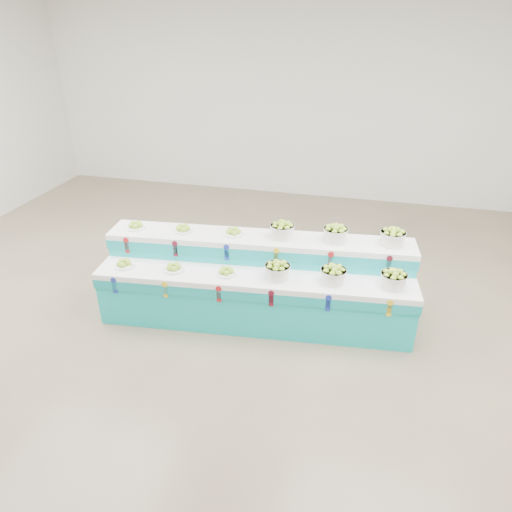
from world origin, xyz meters
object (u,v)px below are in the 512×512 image
(plate_upper_mid, at_px, (183,228))
(basket_upper_right, at_px, (393,237))
(display_stand, at_px, (256,281))
(basket_lower_left, at_px, (277,270))

(plate_upper_mid, xyz_separation_m, basket_upper_right, (2.56, 0.24, 0.06))
(display_stand, relative_size, plate_upper_mid, 16.03)
(basket_lower_left, bearing_deg, plate_upper_mid, 164.72)
(basket_lower_left, height_order, basket_upper_right, basket_upper_right)
(display_stand, distance_m, basket_lower_left, 0.49)
(display_stand, bearing_deg, plate_upper_mid, 166.23)
(plate_upper_mid, bearing_deg, basket_upper_right, 5.41)
(basket_lower_left, distance_m, basket_upper_right, 1.43)
(basket_lower_left, bearing_deg, display_stand, 145.96)
(display_stand, bearing_deg, basket_lower_left, -39.45)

